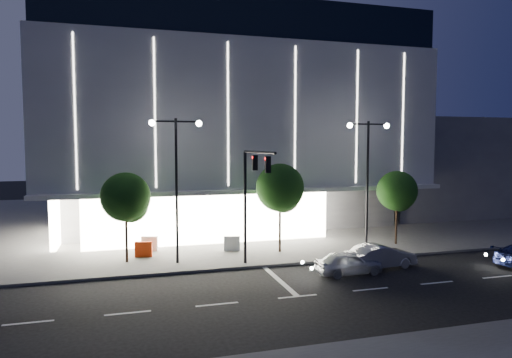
{
  "coord_description": "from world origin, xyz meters",
  "views": [
    {
      "loc": [
        -5.95,
        -21.88,
        7.43
      ],
      "look_at": [
        2.82,
        8.76,
        5.0
      ],
      "focal_mm": 32.0,
      "sensor_mm": 36.0,
      "label": 1
    }
  ],
  "objects": [
    {
      "name": "annex_building",
      "position": [
        26.0,
        24.0,
        5.0
      ],
      "size": [
        16.0,
        20.0,
        10.0
      ],
      "primitive_type": "cube",
      "color": "#4C4C51",
      "rests_on": "ground"
    },
    {
      "name": "sidewalk_museum",
      "position": [
        5.0,
        24.0,
        0.07
      ],
      "size": [
        70.0,
        40.0,
        0.15
      ],
      "primitive_type": "cube",
      "color": "#474747",
      "rests_on": "ground"
    },
    {
      "name": "barrier_d",
      "position": [
        0.93,
        8.16,
        0.65
      ],
      "size": [
        1.13,
        0.48,
        1.0
      ],
      "primitive_type": "cube",
      "rotation": [
        0.0,
        0.0,
        -0.22
      ],
      "color": "silver",
      "rests_on": "sidewalk_museum"
    },
    {
      "name": "street_lamp_east",
      "position": [
        10.0,
        6.0,
        5.96
      ],
      "size": [
        3.16,
        0.36,
        9.0
      ],
      "color": "black",
      "rests_on": "ground"
    },
    {
      "name": "car_lead",
      "position": [
        6.18,
        1.27,
        0.67
      ],
      "size": [
        3.96,
        1.69,
        1.34
      ],
      "primitive_type": "imported",
      "rotation": [
        0.0,
        0.0,
        1.6
      ],
      "color": "#ACAEB4",
      "rests_on": "ground"
    },
    {
      "name": "car_second",
      "position": [
        8.68,
        1.97,
        0.71
      ],
      "size": [
        4.45,
        1.91,
        1.43
      ],
      "primitive_type": "imported",
      "rotation": [
        0.0,
        0.0,
        1.67
      ],
      "color": "#B4B6BC",
      "rests_on": "ground"
    },
    {
      "name": "barrier_b",
      "position": [
        -4.5,
        9.69,
        0.65
      ],
      "size": [
        1.12,
        0.56,
        1.0
      ],
      "primitive_type": "cube",
      "rotation": [
        0.0,
        0.0,
        -0.3
      ],
      "color": "silver",
      "rests_on": "sidewalk_museum"
    },
    {
      "name": "traffic_mast",
      "position": [
        1.0,
        3.34,
        5.03
      ],
      "size": [
        0.33,
        5.89,
        7.07
      ],
      "color": "black",
      "rests_on": "ground"
    },
    {
      "name": "tree_mid",
      "position": [
        4.03,
        7.02,
        4.33
      ],
      "size": [
        3.25,
        3.25,
        6.15
      ],
      "color": "black",
      "rests_on": "ground"
    },
    {
      "name": "street_lamp_west",
      "position": [
        -3.0,
        6.0,
        5.96
      ],
      "size": [
        3.16,
        0.36,
        9.0
      ],
      "color": "black",
      "rests_on": "ground"
    },
    {
      "name": "ground",
      "position": [
        0.0,
        0.0,
        0.0
      ],
      "size": [
        160.0,
        160.0,
        0.0
      ],
      "primitive_type": "plane",
      "color": "black",
      "rests_on": "ground"
    },
    {
      "name": "barrier_c",
      "position": [
        -4.96,
        8.04,
        0.65
      ],
      "size": [
        1.13,
        0.48,
        1.0
      ],
      "primitive_type": "cube",
      "rotation": [
        0.0,
        0.0,
        -0.22
      ],
      "color": "#FF3A0E",
      "rests_on": "sidewalk_museum"
    },
    {
      "name": "tree_left",
      "position": [
        -5.97,
        7.02,
        4.03
      ],
      "size": [
        3.02,
        3.02,
        5.72
      ],
      "color": "black",
      "rests_on": "ground"
    },
    {
      "name": "tree_right",
      "position": [
        13.03,
        7.02,
        3.88
      ],
      "size": [
        2.91,
        2.91,
        5.51
      ],
      "color": "black",
      "rests_on": "ground"
    },
    {
      "name": "museum",
      "position": [
        2.98,
        22.31,
        9.27
      ],
      "size": [
        30.0,
        25.8,
        18.0
      ],
      "color": "#4C4C51",
      "rests_on": "ground"
    }
  ]
}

